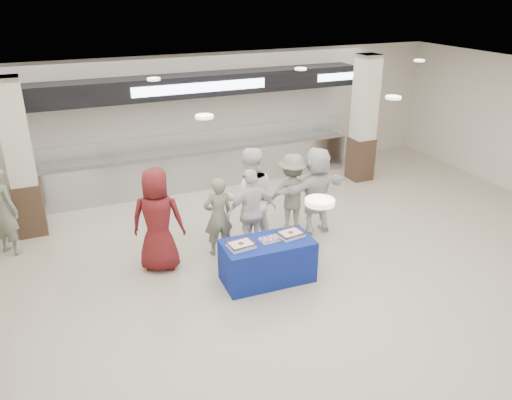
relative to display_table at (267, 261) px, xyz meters
name	(u,v)px	position (x,y,z in m)	size (l,w,h in m)	color
ground	(298,295)	(0.28, -0.65, -0.38)	(14.00, 14.00, 0.00)	beige
serving_line	(199,141)	(0.28, 4.75, 0.78)	(8.70, 0.85, 2.80)	#B5B7BC
column_left	(21,163)	(-3.72, 3.55, 1.15)	(0.55, 0.55, 3.20)	#372519
column_right	(363,122)	(4.28, 3.55, 1.15)	(0.55, 0.55, 3.20)	#372519
display_table	(267,261)	(0.00, 0.00, 0.00)	(1.55, 0.78, 0.75)	navy
sheet_cake_left	(241,245)	(-0.49, 0.00, 0.42)	(0.45, 0.37, 0.09)	white
sheet_cake_right	(291,234)	(0.45, 0.03, 0.42)	(0.46, 0.38, 0.09)	white
cupcake_tray	(269,239)	(0.04, 0.02, 0.40)	(0.35, 0.27, 0.06)	#A2A2A6
civilian_maroon	(158,220)	(-1.60, 1.14, 0.58)	(0.93, 0.61, 1.91)	maroon
soldier_a	(218,216)	(-0.46, 1.22, 0.40)	(0.56, 0.37, 1.55)	slate
chef_tall	(250,198)	(0.21, 1.29, 0.63)	(0.98, 0.76, 2.01)	white
chef_short	(252,212)	(0.14, 1.02, 0.47)	(0.99, 0.41, 1.69)	white
soldier_b	(292,194)	(1.22, 1.50, 0.47)	(1.09, 0.63, 1.69)	slate
civilian_white	(316,191)	(1.65, 1.28, 0.54)	(1.71, 0.54, 1.84)	white
soldier_bg	(3,211)	(-4.13, 2.83, 0.50)	(0.64, 0.42, 1.75)	slate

